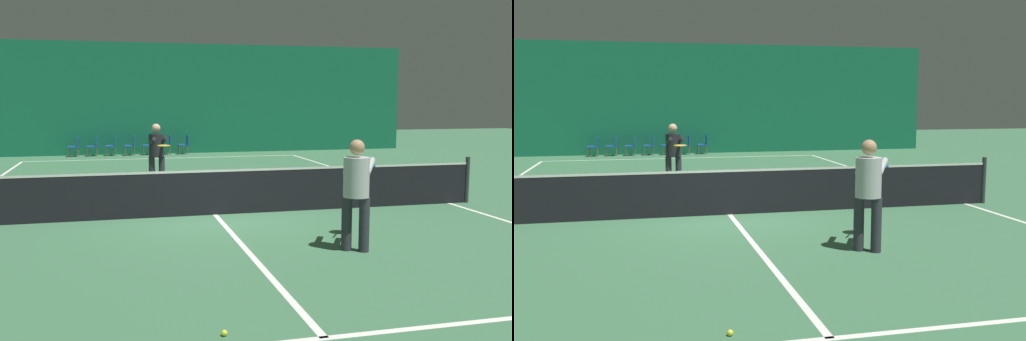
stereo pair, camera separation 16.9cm
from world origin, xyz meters
TOP-DOWN VIEW (x-y plane):
  - ground_plane at (0.00, 0.00)m, footprint 60.00×60.00m
  - backdrop_curtain at (0.00, 14.06)m, footprint 23.00×0.12m
  - court_line_baseline_far at (0.00, 11.90)m, footprint 11.00×0.10m
  - court_line_service_far at (0.00, 6.40)m, footprint 8.25×0.10m
  - court_line_service_near at (0.00, -6.40)m, footprint 8.25×0.10m
  - court_line_sideline_right at (5.50, 0.00)m, footprint 0.10×23.80m
  - court_line_centre at (0.00, 0.00)m, footprint 0.10×12.80m
  - tennis_net at (0.00, 0.00)m, footprint 12.00×0.10m
  - player_near at (1.69, -3.33)m, footprint 1.07×1.37m
  - player_far at (-0.90, 3.96)m, footprint 0.53×1.42m
  - courtside_chair_0 at (-3.61, 13.51)m, footprint 0.44×0.44m
  - courtside_chair_1 at (-2.84, 13.51)m, footprint 0.44×0.44m
  - courtside_chair_2 at (-2.07, 13.51)m, footprint 0.44×0.44m
  - courtside_chair_3 at (-1.30, 13.51)m, footprint 0.44×0.44m
  - courtside_chair_4 at (-0.53, 13.51)m, footprint 0.44×0.44m
  - courtside_chair_5 at (0.24, 13.51)m, footprint 0.44×0.44m
  - courtside_chair_6 at (1.01, 13.51)m, footprint 0.44×0.44m
  - tennis_ball at (-0.97, -6.10)m, footprint 0.07×0.07m

SIDE VIEW (x-z plane):
  - ground_plane at x=0.00m, z-range 0.00..0.00m
  - court_line_baseline_far at x=0.00m, z-range 0.00..0.00m
  - court_line_service_far at x=0.00m, z-range 0.00..0.00m
  - court_line_service_near at x=0.00m, z-range 0.00..0.00m
  - court_line_sideline_right at x=5.50m, z-range 0.00..0.00m
  - court_line_centre at x=0.00m, z-range 0.00..0.00m
  - tennis_ball at x=-0.97m, z-range 0.00..0.07m
  - courtside_chair_0 at x=-3.61m, z-range 0.07..0.91m
  - courtside_chair_1 at x=-2.84m, z-range 0.07..0.91m
  - courtside_chair_2 at x=-2.07m, z-range 0.07..0.91m
  - courtside_chair_3 at x=-1.30m, z-range 0.07..0.91m
  - courtside_chair_4 at x=-0.53m, z-range 0.07..0.91m
  - courtside_chair_5 at x=0.24m, z-range 0.07..0.91m
  - courtside_chair_6 at x=1.01m, z-range 0.07..0.91m
  - tennis_net at x=0.00m, z-range -0.02..1.05m
  - player_far at x=-0.90m, z-range 0.14..1.89m
  - player_near at x=1.69m, z-range 0.15..1.92m
  - backdrop_curtain at x=0.00m, z-range 0.00..4.85m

